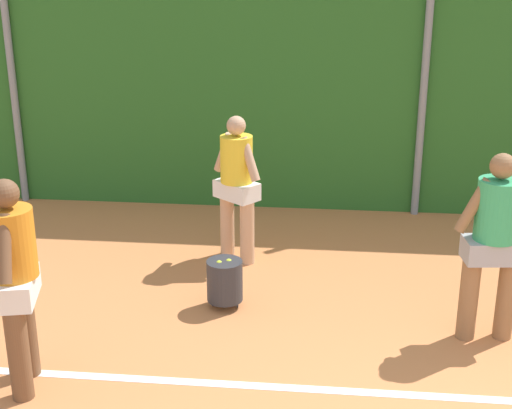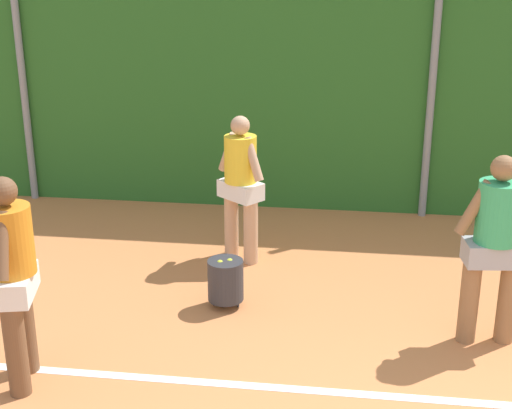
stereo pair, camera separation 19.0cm
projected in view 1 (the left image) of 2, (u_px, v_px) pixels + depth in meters
ground_plane at (465, 388)px, 6.02m from camera, size 29.36×29.36×0.00m
hedge_fence_backdrop at (422, 89)px, 9.57m from camera, size 19.08×0.25×3.36m
fence_post_left at (12, 76)px, 9.91m from camera, size 0.10×0.10×3.56m
fence_post_center at (424, 84)px, 9.37m from camera, size 0.10×0.10×3.56m
court_baseline_paint at (468, 398)px, 5.88m from camera, size 13.95×0.10×0.01m
player_foreground_near at (14, 275)px, 5.74m from camera, size 0.42×0.79×1.79m
player_midcourt at (494, 238)px, 6.48m from camera, size 0.74×0.38×1.77m
player_backcourt_far at (237, 181)px, 8.21m from camera, size 0.58×0.54×1.69m
ball_hopper at (225, 280)px, 7.29m from camera, size 0.36×0.36×0.51m
tennis_ball_3 at (22, 281)px, 7.87m from camera, size 0.07×0.07×0.07m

